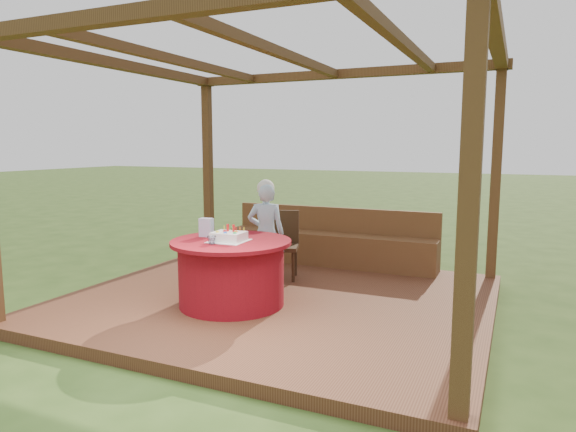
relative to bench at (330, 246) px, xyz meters
The scene contains 10 objects.
ground 1.76m from the bench, 90.00° to the right, with size 60.00×60.00×0.00m, color #2C4517.
deck 1.75m from the bench, 90.00° to the right, with size 4.50×4.00×0.12m, color brown.
pergola 2.65m from the bench, 90.00° to the right, with size 4.50×4.00×2.72m.
bench is the anchor object (origin of this frame).
table 2.22m from the bench, 98.51° to the right, with size 1.27×1.27×0.70m.
chair 1.00m from the bench, 109.16° to the right, with size 0.51×0.51×0.85m.
elderly_woman 1.38m from the bench, 106.73° to the right, with size 0.52×0.43×1.28m.
birthday_cake 2.33m from the bench, 98.00° to the right, with size 0.38×0.38×0.17m.
gift_bag 2.29m from the bench, 107.91° to the right, with size 0.14×0.09×0.20m, color #C982AF.
drinking_glass 2.54m from the bench, 99.06° to the right, with size 0.09×0.09×0.09m, color white.
Camera 1 is at (2.39, -5.06, 1.81)m, focal length 32.00 mm.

